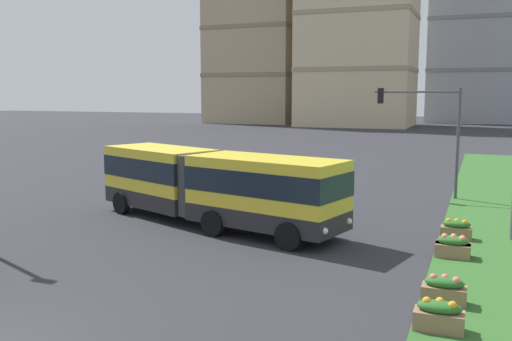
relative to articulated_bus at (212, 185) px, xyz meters
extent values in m
cube|color=yellow|center=(2.70, -0.87, 0.07)|extent=(6.43, 3.88, 2.55)
cube|color=#262628|center=(2.70, -0.87, -0.85)|extent=(6.45, 3.90, 0.70)
cube|color=#19232D|center=(2.70, -0.87, 0.50)|extent=(6.48, 3.93, 0.90)
cube|color=yellow|center=(-3.08, 1.04, 0.07)|extent=(5.76, 4.30, 2.55)
cube|color=#262628|center=(-3.08, 1.04, -0.85)|extent=(5.79, 4.32, 0.70)
cube|color=#19232D|center=(-3.08, 1.04, 0.50)|extent=(5.81, 4.35, 0.90)
cylinder|color=#383838|center=(-0.21, -0.14, 0.07)|extent=(2.40, 2.40, 2.45)
cylinder|color=black|center=(4.75, -0.09, -1.15)|extent=(1.04, 0.51, 1.00)
cylinder|color=black|center=(4.14, -2.52, -1.15)|extent=(1.04, 0.51, 1.00)
cylinder|color=black|center=(1.45, 0.73, -1.15)|extent=(1.04, 0.51, 1.00)
cylinder|color=black|center=(0.84, -1.69, -1.15)|extent=(1.04, 0.51, 1.00)
cylinder|color=black|center=(-3.80, 2.69, -1.15)|extent=(1.03, 0.64, 1.00)
cylinder|color=black|center=(-4.75, 0.38, -1.15)|extent=(1.03, 0.64, 1.00)
sphere|color=#F9EFC6|center=(5.85, -0.73, -0.85)|extent=(0.24, 0.24, 0.24)
sphere|color=#F9EFC6|center=(5.41, -2.47, -0.85)|extent=(0.24, 0.24, 0.24)
cube|color=#B7BABF|center=(-5.34, 11.73, -1.07)|extent=(4.42, 1.85, 0.80)
cube|color=black|center=(-5.49, 11.73, -0.37)|extent=(2.39, 1.71, 0.60)
cylinder|color=black|center=(-3.83, 12.61, -1.33)|extent=(0.64, 0.23, 0.64)
cylinder|color=black|center=(-3.85, 10.81, -1.33)|extent=(0.64, 0.23, 0.64)
cylinder|color=black|center=(-6.83, 12.65, -1.33)|extent=(0.64, 0.23, 0.64)
cylinder|color=black|center=(-6.85, 10.85, -1.33)|extent=(0.64, 0.23, 0.64)
cube|color=#937051|center=(9.47, -7.69, -1.35)|extent=(1.10, 0.56, 0.44)
ellipsoid|color=#2D6B28|center=(9.47, -7.69, -1.03)|extent=(0.99, 0.50, 0.28)
sphere|color=orange|center=(9.19, -7.69, -0.93)|extent=(0.20, 0.20, 0.20)
sphere|color=orange|center=(9.47, -7.61, -0.93)|extent=(0.20, 0.20, 0.20)
sphere|color=orange|center=(9.75, -7.75, -0.93)|extent=(0.20, 0.20, 0.20)
cube|color=#937051|center=(9.47, -5.89, -1.35)|extent=(1.10, 0.56, 0.44)
ellipsoid|color=#2D6B28|center=(9.47, -5.89, -1.03)|extent=(0.99, 0.50, 0.28)
sphere|color=#EF7566|center=(9.19, -5.89, -0.93)|extent=(0.20, 0.20, 0.20)
sphere|color=#EF7566|center=(9.47, -5.81, -0.93)|extent=(0.20, 0.20, 0.20)
sphere|color=#EF7566|center=(9.75, -5.95, -0.93)|extent=(0.20, 0.20, 0.20)
cube|color=#937051|center=(9.47, -1.50, -1.35)|extent=(1.10, 0.56, 0.44)
ellipsoid|color=#2D6B28|center=(9.47, -1.50, -1.03)|extent=(0.99, 0.50, 0.28)
sphere|color=#EF7566|center=(9.19, -1.50, -0.93)|extent=(0.20, 0.20, 0.20)
sphere|color=#EF7566|center=(9.47, -1.42, -0.93)|extent=(0.20, 0.20, 0.20)
sphere|color=#EF7566|center=(9.75, -1.56, -0.93)|extent=(0.20, 0.20, 0.20)
cube|color=#937051|center=(9.47, -1.37, -1.35)|extent=(1.10, 0.56, 0.44)
ellipsoid|color=#2D6B28|center=(9.47, -1.37, -1.03)|extent=(0.99, 0.50, 0.28)
sphere|color=orange|center=(9.19, -1.37, -0.93)|extent=(0.20, 0.20, 0.20)
sphere|color=orange|center=(9.47, -1.29, -0.93)|extent=(0.20, 0.20, 0.20)
sphere|color=orange|center=(9.75, -1.43, -0.93)|extent=(0.20, 0.20, 0.20)
cube|color=#937051|center=(9.47, 1.06, -1.35)|extent=(1.10, 0.56, 0.44)
ellipsoid|color=#2D6B28|center=(9.47, 1.06, -1.03)|extent=(0.99, 0.50, 0.28)
sphere|color=orange|center=(9.19, 1.06, -0.93)|extent=(0.20, 0.20, 0.20)
sphere|color=orange|center=(9.47, 1.14, -0.93)|extent=(0.20, 0.20, 0.20)
sphere|color=orange|center=(9.75, 1.00, -0.93)|extent=(0.20, 0.20, 0.20)
cylinder|color=#474C51|center=(9.07, 9.53, 1.18)|extent=(0.16, 0.16, 5.67)
cylinder|color=#474C51|center=(6.96, 9.53, 3.82)|extent=(4.22, 0.10, 0.10)
cube|color=black|center=(5.15, 9.53, 3.62)|extent=(0.28, 0.28, 0.80)
sphere|color=red|center=(5.15, 9.53, 3.87)|extent=(0.16, 0.16, 0.16)
sphere|color=yellow|center=(5.15, 9.53, 3.61)|extent=(0.16, 0.16, 0.16)
sphere|color=green|center=(5.15, 9.53, 3.35)|extent=(0.16, 0.16, 0.16)
cube|color=tan|center=(-29.34, 79.41, 19.17)|extent=(16.09, 16.02, 41.65)
cube|color=#85765B|center=(-29.34, 79.41, 7.03)|extent=(16.29, 16.22, 0.70)
cube|color=#85765B|center=(-29.34, 79.41, 15.36)|extent=(16.29, 16.22, 0.70)
cube|color=beige|center=(-9.54, 73.94, 16.04)|extent=(18.01, 14.63, 35.39)
cube|color=#9C8D6E|center=(-9.54, 73.94, 7.54)|extent=(18.21, 14.83, 0.70)
cube|color=#9C8D6E|center=(-9.54, 73.94, 16.39)|extent=(18.21, 14.83, 0.70)
cube|color=#9EA3AD|center=(11.17, 96.25, 16.68)|extent=(21.90, 18.99, 36.66)
cube|color=gray|center=(11.17, 96.25, 7.86)|extent=(22.10, 19.19, 0.70)
cube|color=gray|center=(11.17, 96.25, 17.03)|extent=(22.10, 19.19, 0.70)
camera|label=1|loc=(10.15, -20.52, 3.74)|focal=39.61mm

